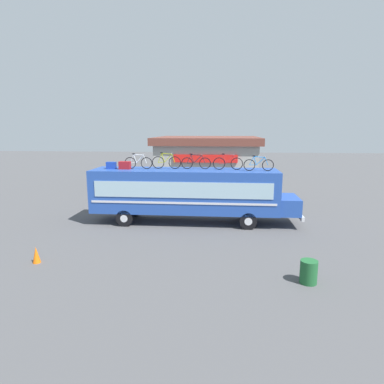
% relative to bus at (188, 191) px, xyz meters
% --- Properties ---
extents(ground_plane, '(120.00, 120.00, 0.00)m').
position_rel_bus_xyz_m(ground_plane, '(-0.23, 0.00, -1.89)').
color(ground_plane, '#4C4C4F').
extents(bus, '(12.05, 2.58, 3.16)m').
position_rel_bus_xyz_m(bus, '(0.00, 0.00, 0.00)').
color(bus, '#23479E').
rests_on(bus, ground).
extents(luggage_bag_1, '(0.55, 0.33, 0.41)m').
position_rel_bus_xyz_m(luggage_bag_1, '(-4.57, -0.02, 1.48)').
color(luggage_bag_1, '#193899').
rests_on(luggage_bag_1, bus).
extents(luggage_bag_2, '(0.65, 0.40, 0.45)m').
position_rel_bus_xyz_m(luggage_bag_2, '(-3.72, -0.10, 1.50)').
color(luggage_bag_2, maroon).
rests_on(luggage_bag_2, bus).
extents(rooftop_bicycle_1, '(1.66, 0.44, 0.91)m').
position_rel_bus_xyz_m(rooftop_bicycle_1, '(-2.96, 0.07, 1.65)').
color(rooftop_bicycle_1, black).
rests_on(rooftop_bicycle_1, bus).
extents(rooftop_bicycle_2, '(1.72, 0.44, 0.97)m').
position_rel_bus_xyz_m(rooftop_bicycle_2, '(-1.33, 0.28, 1.67)').
color(rooftop_bicycle_2, black).
rests_on(rooftop_bicycle_2, bus).
extents(rooftop_bicycle_3, '(1.74, 0.44, 0.90)m').
position_rel_bus_xyz_m(rooftop_bicycle_3, '(0.42, 0.29, 1.65)').
color(rooftop_bicycle_3, black).
rests_on(rooftop_bicycle_3, bus).
extents(rooftop_bicycle_4, '(1.71, 0.44, 0.93)m').
position_rel_bus_xyz_m(rooftop_bicycle_4, '(2.27, 0.12, 1.66)').
color(rooftop_bicycle_4, black).
rests_on(rooftop_bicycle_4, bus).
extents(rooftop_bicycle_5, '(1.67, 0.44, 0.86)m').
position_rel_bus_xyz_m(rooftop_bicycle_5, '(3.97, -0.27, 1.64)').
color(rooftop_bicycle_5, black).
rests_on(rooftop_bicycle_5, bus).
extents(roadside_building, '(10.37, 9.86, 4.65)m').
position_rel_bus_xyz_m(roadside_building, '(0.47, 15.42, 0.49)').
color(roadside_building, '#9E9E99').
rests_on(roadside_building, ground).
extents(trash_bin, '(0.61, 0.61, 0.85)m').
position_rel_bus_xyz_m(trash_bin, '(5.08, -7.49, -1.46)').
color(trash_bin, '#1E592D').
rests_on(trash_bin, ground).
extents(traffic_cone, '(0.32, 0.32, 0.69)m').
position_rel_bus_xyz_m(traffic_cone, '(-5.69, -6.60, -1.54)').
color(traffic_cone, orange).
rests_on(traffic_cone, ground).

